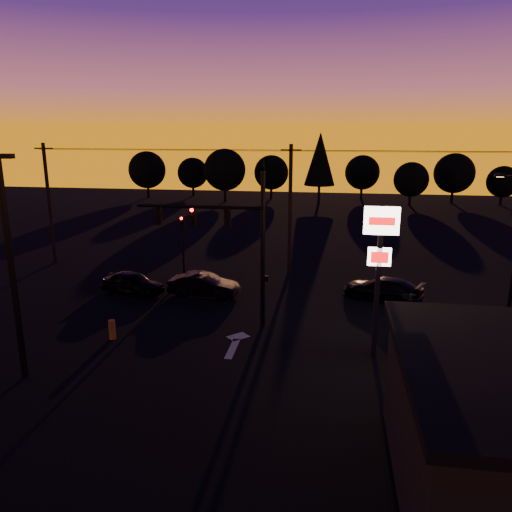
{
  "coord_description": "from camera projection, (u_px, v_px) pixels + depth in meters",
  "views": [
    {
      "loc": [
        4.87,
        -20.16,
        10.09
      ],
      "look_at": [
        1.0,
        5.0,
        3.5
      ],
      "focal_mm": 35.0,
      "sensor_mm": 36.0,
      "label": 1
    }
  ],
  "objects": [
    {
      "name": "car_left",
      "position": [
        132.0,
        283.0,
        31.05
      ],
      "size": [
        4.39,
        2.7,
        1.4
      ],
      "primitive_type": "imported",
      "rotation": [
        0.0,
        0.0,
        1.3
      ],
      "color": "black",
      "rests_on": "ground"
    },
    {
      "name": "ground",
      "position": [
        217.0,
        357.0,
        22.54
      ],
      "size": [
        120.0,
        120.0,
        0.0
      ],
      "primitive_type": "plane",
      "color": "black",
      "rests_on": "ground"
    },
    {
      "name": "power_wires",
      "position": [
        291.0,
        151.0,
        33.49
      ],
      "size": [
        36.0,
        1.22,
        0.07
      ],
      "color": "black",
      "rests_on": "ground"
    },
    {
      "name": "utility_pole_1",
      "position": [
        290.0,
        209.0,
        34.48
      ],
      "size": [
        1.4,
        0.26,
        9.0
      ],
      "color": "black",
      "rests_on": "ground"
    },
    {
      "name": "lane_arrow",
      "position": [
        235.0,
        343.0,
        24.05
      ],
      "size": [
        1.2,
        3.1,
        0.01
      ],
      "color": "beige",
      "rests_on": "ground"
    },
    {
      "name": "tree_3",
      "position": [
        271.0,
        172.0,
        71.94
      ],
      "size": [
        4.95,
        4.95,
        6.22
      ],
      "color": "black",
      "rests_on": "ground"
    },
    {
      "name": "pylon_sign",
      "position": [
        380.0,
        250.0,
        21.71
      ],
      "size": [
        1.5,
        0.28,
        6.8
      ],
      "color": "black",
      "rests_on": "ground"
    },
    {
      "name": "tree_7",
      "position": [
        454.0,
        173.0,
        67.22
      ],
      "size": [
        5.36,
        5.36,
        6.74
      ],
      "color": "black",
      "rests_on": "ground"
    },
    {
      "name": "tree_1",
      "position": [
        193.0,
        173.0,
        74.74
      ],
      "size": [
        4.54,
        4.54,
        5.71
      ],
      "color": "black",
      "rests_on": "ground"
    },
    {
      "name": "utility_pole_0",
      "position": [
        49.0,
        203.0,
        37.14
      ],
      "size": [
        1.4,
        0.26,
        9.0
      ],
      "color": "black",
      "rests_on": "ground"
    },
    {
      "name": "suv_parked",
      "position": [
        492.0,
        379.0,
        19.26
      ],
      "size": [
        2.92,
        5.08,
        1.33
      ],
      "primitive_type": "imported",
      "rotation": [
        0.0,
        0.0,
        -0.15
      ],
      "color": "black",
      "rests_on": "ground"
    },
    {
      "name": "secondary_signal",
      "position": [
        183.0,
        238.0,
        33.54
      ],
      "size": [
        0.3,
        0.31,
        4.35
      ],
      "color": "black",
      "rests_on": "ground"
    },
    {
      "name": "parking_lot_light",
      "position": [
        10.0,
        255.0,
        19.45
      ],
      "size": [
        1.25,
        0.3,
        9.14
      ],
      "color": "black",
      "rests_on": "ground"
    },
    {
      "name": "tree_4",
      "position": [
        320.0,
        159.0,
        67.49
      ],
      "size": [
        4.18,
        4.18,
        9.5
      ],
      "color": "black",
      "rests_on": "ground"
    },
    {
      "name": "bollard",
      "position": [
        112.0,
        330.0,
        24.39
      ],
      "size": [
        0.32,
        0.32,
        0.97
      ],
      "primitive_type": "cylinder",
      "color": "#A76B19",
      "rests_on": "ground"
    },
    {
      "name": "tree_8",
      "position": [
        503.0,
        182.0,
        65.61
      ],
      "size": [
        4.12,
        4.12,
        5.19
      ],
      "color": "black",
      "rests_on": "ground"
    },
    {
      "name": "car_right",
      "position": [
        382.0,
        289.0,
        29.89
      ],
      "size": [
        5.16,
        3.73,
        1.39
      ],
      "primitive_type": "imported",
      "rotation": [
        0.0,
        0.0,
        -1.99
      ],
      "color": "black",
      "rests_on": "ground"
    },
    {
      "name": "tree_2",
      "position": [
        225.0,
        170.0,
        68.84
      ],
      "size": [
        5.77,
        5.78,
        7.26
      ],
      "color": "black",
      "rests_on": "ground"
    },
    {
      "name": "traffic_signal_mast",
      "position": [
        231.0,
        233.0,
        25.13
      ],
      "size": [
        6.79,
        0.52,
        8.58
      ],
      "color": "black",
      "rests_on": "ground"
    },
    {
      "name": "tree_5",
      "position": [
        362.0,
        172.0,
        71.94
      ],
      "size": [
        4.95,
        4.95,
        6.22
      ],
      "color": "black",
      "rests_on": "ground"
    },
    {
      "name": "tree_0",
      "position": [
        147.0,
        170.0,
        72.6
      ],
      "size": [
        5.36,
        5.36,
        6.74
      ],
      "color": "black",
      "rests_on": "ground"
    },
    {
      "name": "tree_6",
      "position": [
        411.0,
        179.0,
        65.39
      ],
      "size": [
        4.54,
        4.54,
        5.71
      ],
      "color": "black",
      "rests_on": "ground"
    },
    {
      "name": "car_mid",
      "position": [
        204.0,
        285.0,
        30.57
      ],
      "size": [
        4.43,
        1.9,
        1.42
      ],
      "primitive_type": "imported",
      "rotation": [
        0.0,
        0.0,
        1.48
      ],
      "color": "black",
      "rests_on": "ground"
    }
  ]
}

